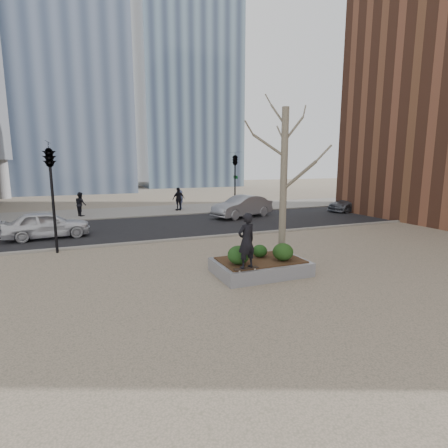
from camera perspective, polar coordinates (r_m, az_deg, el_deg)
name	(u,v)px	position (r m, az deg, el deg)	size (l,w,h in m)	color
ground	(233,277)	(11.51, 1.44, -8.65)	(120.00, 120.00, 0.00)	tan
street	(165,226)	(20.79, -9.58, -0.34)	(60.00, 8.00, 0.02)	black
far_sidewalk	(145,211)	(27.59, -12.75, 2.07)	(60.00, 6.00, 0.02)	gray
planter	(260,267)	(11.85, 5.92, -7.00)	(3.00, 2.00, 0.45)	gray
planter_mulch	(260,260)	(11.79, 5.94, -5.86)	(2.70, 1.70, 0.04)	#382314
sycamore_tree	(284,159)	(12.10, 9.81, 10.37)	(2.80, 2.80, 6.60)	gray
shrub_left	(239,255)	(11.12, 2.40, -5.08)	(0.70, 0.70, 0.60)	#133D17
shrub_middle	(260,251)	(12.02, 5.87, -4.39)	(0.50, 0.50, 0.43)	#113612
shrub_right	(283,252)	(11.69, 9.60, -4.51)	(0.68, 0.68, 0.58)	#123A14
skateboard	(246,269)	(10.71, 3.63, -7.35)	(0.78, 0.20, 0.07)	black
skateboarder	(246,241)	(10.48, 3.69, -2.75)	(0.62, 0.40, 1.69)	black
police_car	(47,225)	(19.19, -26.97, -0.08)	(1.59, 3.94, 1.34)	silver
car_silver	(242,206)	(23.83, 3.00, 2.89)	(1.55, 4.45, 1.47)	#9A9BA2
car_third	(352,203)	(28.58, 20.23, 3.19)	(1.67, 4.12, 1.20)	#555962
pedestrian_a	(81,204)	(26.26, -22.36, 3.03)	(0.81, 0.63, 1.66)	black
pedestrian_b	(180,200)	(27.99, -7.25, 3.96)	(1.00, 0.57, 1.54)	#434E7A
pedestrian_c	(179,199)	(27.38, -7.42, 4.08)	(1.05, 0.44, 1.78)	black
traffic_light_near	(53,199)	(15.71, -26.16, 3.74)	(0.60, 2.48, 4.50)	black
traffic_light_far	(235,182)	(26.93, 1.80, 6.90)	(0.60, 2.48, 4.50)	black
building_glass_a	(56,10)	(55.33, -25.71, 28.91)	(16.00, 16.00, 45.00)	slate
building_glass_b	(182,10)	(64.81, -6.83, 31.43)	(15.00, 15.00, 55.00)	slate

